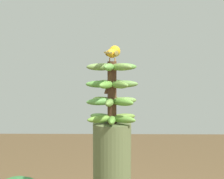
{
  "coord_description": "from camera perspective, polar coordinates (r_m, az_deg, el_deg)",
  "views": [
    {
      "loc": [
        1.67,
        0.02,
        1.26
      ],
      "look_at": [
        0.0,
        0.0,
        1.12
      ],
      "focal_mm": 53.78,
      "sensor_mm": 36.0,
      "label": 1
    }
  ],
  "objects": [
    {
      "name": "perched_bird",
      "position": [
        1.7,
        0.23,
        6.33
      ],
      "size": [
        0.2,
        0.08,
        0.08
      ],
      "color": "#C68933",
      "rests_on": "banana_bunch"
    },
    {
      "name": "banana_bunch",
      "position": [
        1.68,
        -0.01,
        -0.52
      ],
      "size": [
        0.27,
        0.26,
        0.31
      ],
      "color": "#4C2D1E",
      "rests_on": "banana_tree"
    }
  ]
}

